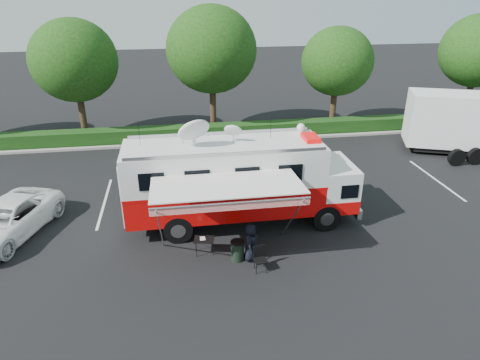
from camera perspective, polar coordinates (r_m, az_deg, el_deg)
The scene contains 10 objects.
ground_plane at distance 19.76m, azimuth 0.22°, elevation -5.61°, with size 120.00×120.00×0.00m, color black.
back_border at distance 30.42m, azimuth -1.53°, elevation 15.23°, with size 60.00×6.14×8.87m.
stall_lines at distance 22.32m, azimuth -2.26°, elevation -1.87°, with size 24.12×5.50×0.01m.
command_truck at distance 18.78m, azimuth -0.03°, elevation -0.09°, with size 10.21×2.81×4.90m.
awning at distance 15.61m, azimuth -1.71°, elevation -1.17°, with size 5.57×2.86×3.36m.
white_suv at distance 21.27m, azimuth -28.35°, elevation -6.53°, with size 2.56×5.54×1.54m, color white.
person at distance 17.29m, azimuth 1.41°, elevation -10.53°, with size 0.78×0.51×1.60m, color black.
folding_table at distance 17.35m, azimuth -4.83°, elevation -7.98°, with size 0.89×0.70×0.68m.
folding_chair at distance 16.46m, azimuth 2.66°, elevation -10.09°, with size 0.54×0.57×0.98m.
trash_bin at distance 17.04m, azimuth -0.34°, elevation -9.38°, with size 0.55×0.55×0.83m.
Camera 1 is at (-2.71, -16.87, 9.94)m, focal length 32.00 mm.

